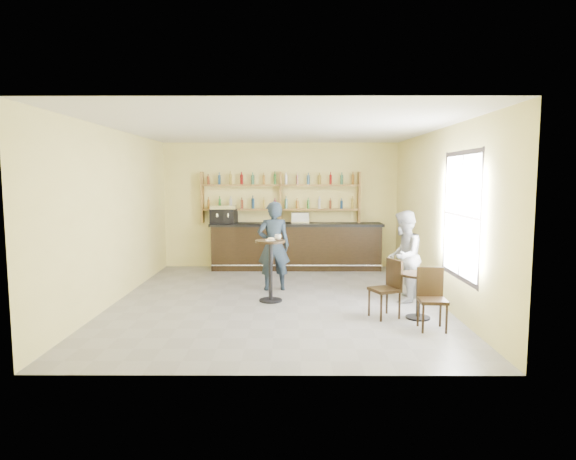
{
  "coord_description": "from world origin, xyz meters",
  "views": [
    {
      "loc": [
        0.24,
        -8.91,
        2.3
      ],
      "look_at": [
        0.2,
        0.8,
        1.25
      ],
      "focal_mm": 30.0,
      "sensor_mm": 36.0,
      "label": 1
    }
  ],
  "objects_px": {
    "chair_south": "(432,300)",
    "chair_west": "(384,289)",
    "pedestal_table": "(271,271)",
    "bar_counter": "(296,246)",
    "cafe_table": "(418,296)",
    "patron_second": "(403,256)",
    "pastry_case": "(300,218)",
    "espresso_machine": "(224,214)",
    "man_main": "(274,246)"
  },
  "relations": [
    {
      "from": "patron_second",
      "to": "pastry_case",
      "type": "bearing_deg",
      "value": -126.41
    },
    {
      "from": "espresso_machine",
      "to": "patron_second",
      "type": "xyz_separation_m",
      "value": [
        3.78,
        -3.21,
        -0.54
      ]
    },
    {
      "from": "bar_counter",
      "to": "pedestal_table",
      "type": "height_order",
      "value": "bar_counter"
    },
    {
      "from": "pedestal_table",
      "to": "bar_counter",
      "type": "bearing_deg",
      "value": 80.81
    },
    {
      "from": "pastry_case",
      "to": "chair_south",
      "type": "xyz_separation_m",
      "value": [
        1.9,
        -4.94,
        -0.83
      ]
    },
    {
      "from": "bar_counter",
      "to": "chair_west",
      "type": "relative_size",
      "value": 4.48
    },
    {
      "from": "bar_counter",
      "to": "espresso_machine",
      "type": "relative_size",
      "value": 6.89
    },
    {
      "from": "espresso_machine",
      "to": "chair_south",
      "type": "distance_m",
      "value": 6.31
    },
    {
      "from": "chair_south",
      "to": "bar_counter",
      "type": "bearing_deg",
      "value": 114.65
    },
    {
      "from": "pastry_case",
      "to": "pedestal_table",
      "type": "relative_size",
      "value": 0.39
    },
    {
      "from": "man_main",
      "to": "cafe_table",
      "type": "height_order",
      "value": "man_main"
    },
    {
      "from": "espresso_machine",
      "to": "pedestal_table",
      "type": "distance_m",
      "value": 3.58
    },
    {
      "from": "man_main",
      "to": "chair_south",
      "type": "xyz_separation_m",
      "value": [
        2.49,
        -2.64,
        -0.45
      ]
    },
    {
      "from": "pastry_case",
      "to": "chair_west",
      "type": "xyz_separation_m",
      "value": [
        1.3,
        -4.29,
        -0.82
      ]
    },
    {
      "from": "espresso_machine",
      "to": "chair_south",
      "type": "height_order",
      "value": "espresso_machine"
    },
    {
      "from": "bar_counter",
      "to": "cafe_table",
      "type": "relative_size",
      "value": 5.73
    },
    {
      "from": "espresso_machine",
      "to": "chair_west",
      "type": "bearing_deg",
      "value": -43.23
    },
    {
      "from": "chair_west",
      "to": "chair_south",
      "type": "relative_size",
      "value": 1.03
    },
    {
      "from": "espresso_machine",
      "to": "pastry_case",
      "type": "height_order",
      "value": "espresso_machine"
    },
    {
      "from": "chair_south",
      "to": "man_main",
      "type": "bearing_deg",
      "value": 135.94
    },
    {
      "from": "man_main",
      "to": "chair_south",
      "type": "bearing_deg",
      "value": 127.39
    },
    {
      "from": "pastry_case",
      "to": "cafe_table",
      "type": "relative_size",
      "value": 0.59
    },
    {
      "from": "cafe_table",
      "to": "espresso_machine",
      "type": "bearing_deg",
      "value": 131.05
    },
    {
      "from": "espresso_machine",
      "to": "cafe_table",
      "type": "height_order",
      "value": "espresso_machine"
    },
    {
      "from": "chair_west",
      "to": "chair_south",
      "type": "bearing_deg",
      "value": 19.36
    },
    {
      "from": "espresso_machine",
      "to": "cafe_table",
      "type": "bearing_deg",
      "value": -39.15
    },
    {
      "from": "man_main",
      "to": "chair_south",
      "type": "distance_m",
      "value": 3.66
    },
    {
      "from": "chair_west",
      "to": "patron_second",
      "type": "height_order",
      "value": "patron_second"
    },
    {
      "from": "bar_counter",
      "to": "chair_south",
      "type": "relative_size",
      "value": 4.61
    },
    {
      "from": "bar_counter",
      "to": "man_main",
      "type": "height_order",
      "value": "man_main"
    },
    {
      "from": "bar_counter",
      "to": "pedestal_table",
      "type": "relative_size",
      "value": 3.74
    },
    {
      "from": "pedestal_table",
      "to": "chair_west",
      "type": "height_order",
      "value": "pedestal_table"
    },
    {
      "from": "cafe_table",
      "to": "chair_west",
      "type": "height_order",
      "value": "chair_west"
    },
    {
      "from": "man_main",
      "to": "cafe_table",
      "type": "relative_size",
      "value": 2.43
    },
    {
      "from": "chair_south",
      "to": "patron_second",
      "type": "bearing_deg",
      "value": 94.07
    },
    {
      "from": "bar_counter",
      "to": "chair_south",
      "type": "bearing_deg",
      "value": -67.96
    },
    {
      "from": "espresso_machine",
      "to": "cafe_table",
      "type": "distance_m",
      "value": 5.84
    },
    {
      "from": "espresso_machine",
      "to": "chair_south",
      "type": "relative_size",
      "value": 0.67
    },
    {
      "from": "pastry_case",
      "to": "pedestal_table",
      "type": "distance_m",
      "value": 3.37
    },
    {
      "from": "pedestal_table",
      "to": "man_main",
      "type": "height_order",
      "value": "man_main"
    },
    {
      "from": "espresso_machine",
      "to": "bar_counter",
      "type": "bearing_deg",
      "value": 9.8
    },
    {
      "from": "pastry_case",
      "to": "chair_west",
      "type": "height_order",
      "value": "pastry_case"
    },
    {
      "from": "pedestal_table",
      "to": "patron_second",
      "type": "relative_size",
      "value": 0.68
    },
    {
      "from": "pastry_case",
      "to": "chair_west",
      "type": "distance_m",
      "value": 4.55
    },
    {
      "from": "pastry_case",
      "to": "chair_south",
      "type": "bearing_deg",
      "value": -62.16
    },
    {
      "from": "chair_south",
      "to": "pedestal_table",
      "type": "bearing_deg",
      "value": 148.51
    },
    {
      "from": "espresso_machine",
      "to": "patron_second",
      "type": "bearing_deg",
      "value": -30.55
    },
    {
      "from": "chair_south",
      "to": "chair_west",
      "type": "bearing_deg",
      "value": 135.31
    },
    {
      "from": "pedestal_table",
      "to": "patron_second",
      "type": "xyz_separation_m",
      "value": [
        2.48,
        0.02,
        0.27
      ]
    },
    {
      "from": "espresso_machine",
      "to": "pastry_case",
      "type": "bearing_deg",
      "value": 9.8
    }
  ]
}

